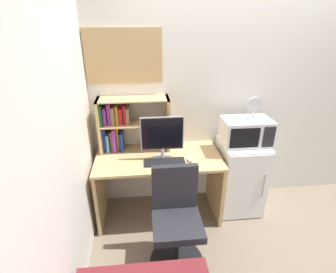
% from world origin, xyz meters
% --- Properties ---
extents(wall_back, '(6.40, 0.04, 2.60)m').
position_xyz_m(wall_back, '(0.40, 0.02, 1.30)').
color(wall_back, silver).
rests_on(wall_back, ground_plane).
extents(wall_left, '(0.04, 4.40, 2.60)m').
position_xyz_m(wall_left, '(-1.62, -1.60, 1.30)').
color(wall_left, silver).
rests_on(wall_left, ground_plane).
extents(desk, '(1.35, 0.68, 0.77)m').
position_xyz_m(desk, '(-0.88, -0.34, 0.54)').
color(desk, tan).
rests_on(desk, ground_plane).
extents(hutch_bookshelf, '(0.77, 0.25, 0.59)m').
position_xyz_m(hutch_bookshelf, '(-1.24, -0.11, 1.08)').
color(hutch_bookshelf, tan).
rests_on(hutch_bookshelf, desk).
extents(monitor, '(0.45, 0.21, 0.47)m').
position_xyz_m(monitor, '(-0.84, -0.38, 1.03)').
color(monitor, '#B7B7BC').
rests_on(monitor, desk).
extents(keyboard, '(0.42, 0.15, 0.02)m').
position_xyz_m(keyboard, '(-0.82, -0.48, 0.78)').
color(keyboard, black).
rests_on(keyboard, desk).
extents(computer_mouse, '(0.07, 0.09, 0.03)m').
position_xyz_m(computer_mouse, '(-0.55, -0.46, 0.79)').
color(computer_mouse, silver).
rests_on(computer_mouse, desk).
extents(mini_fridge, '(0.50, 0.52, 0.86)m').
position_xyz_m(mini_fridge, '(0.08, -0.31, 0.43)').
color(mini_fridge, white).
rests_on(mini_fridge, ground_plane).
extents(microwave, '(0.52, 0.33, 0.29)m').
position_xyz_m(microwave, '(0.08, -0.30, 1.01)').
color(microwave, silver).
rests_on(microwave, mini_fridge).
extents(desk_fan, '(0.15, 0.11, 0.24)m').
position_xyz_m(desk_fan, '(0.13, -0.31, 1.29)').
color(desk_fan, silver).
rests_on(desk_fan, microwave).
extents(desk_chair, '(0.50, 0.50, 0.96)m').
position_xyz_m(desk_chair, '(-0.76, -0.99, 0.42)').
color(desk_chair, black).
rests_on(desk_chair, ground_plane).
extents(wall_corkboard, '(0.78, 0.02, 0.55)m').
position_xyz_m(wall_corkboard, '(-1.19, -0.01, 1.78)').
color(wall_corkboard, tan).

